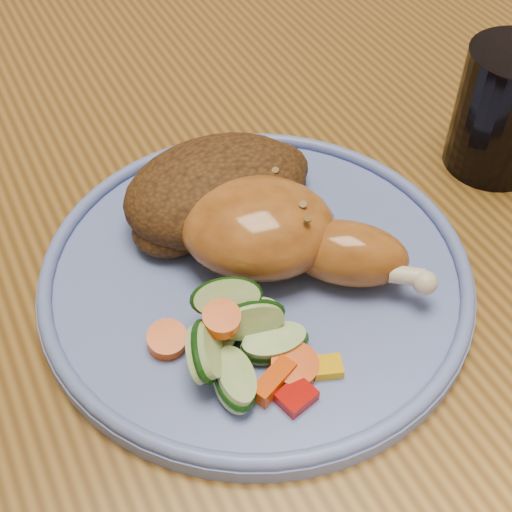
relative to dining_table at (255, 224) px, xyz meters
The scene contains 8 objects.
dining_table is the anchor object (origin of this frame).
chair_far 0.65m from the dining_table, 90.00° to the left, with size 0.42×0.42×0.91m.
plate 0.17m from the dining_table, 116.55° to the right, with size 0.30×0.30×0.01m, color #596CB3.
plate_rim 0.17m from the dining_table, 116.55° to the right, with size 0.30×0.30×0.01m, color #596CB3.
chicken_leg 0.18m from the dining_table, 109.79° to the right, with size 0.16×0.16×0.06m.
rice_pilaf 0.15m from the dining_table, 133.52° to the right, with size 0.15×0.10×0.06m.
vegetable_pile 0.24m from the dining_table, 119.69° to the right, with size 0.10×0.10×0.05m.
drinking_glass 0.24m from the dining_table, 29.92° to the right, with size 0.08×0.08×0.10m, color black.
Camera 1 is at (-0.21, -0.42, 1.13)m, focal length 50.00 mm.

